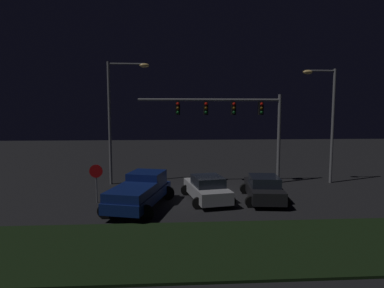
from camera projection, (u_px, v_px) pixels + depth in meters
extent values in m
plane|color=black|center=(209.00, 194.00, 20.39)|extent=(80.00, 80.00, 0.00)
cube|color=black|center=(234.00, 246.00, 12.31)|extent=(25.06, 5.26, 0.10)
cube|color=navy|center=(140.00, 196.00, 17.24)|extent=(3.34, 5.73, 0.55)
cube|color=navy|center=(147.00, 179.00, 18.33)|extent=(2.27, 2.31, 0.85)
cube|color=black|center=(147.00, 177.00, 18.31)|extent=(2.10, 1.93, 0.51)
cube|color=navy|center=(132.00, 192.00, 16.14)|extent=(2.64, 3.42, 0.45)
cylinder|color=black|center=(135.00, 191.00, 19.37)|extent=(0.80, 0.22, 0.80)
cylinder|color=black|center=(168.00, 193.00, 18.96)|extent=(0.80, 0.22, 0.80)
cylinder|color=black|center=(106.00, 211.00, 15.57)|extent=(0.80, 0.22, 0.80)
cylinder|color=black|center=(145.00, 213.00, 15.17)|extent=(0.80, 0.22, 0.80)
cube|color=black|center=(263.00, 190.00, 18.80)|extent=(2.31, 4.58, 0.70)
cube|color=black|center=(264.00, 181.00, 18.49)|extent=(1.83, 2.18, 0.55)
cylinder|color=black|center=(245.00, 189.00, 20.37)|extent=(0.64, 0.22, 0.64)
cylinder|color=black|center=(274.00, 189.00, 20.26)|extent=(0.64, 0.22, 0.64)
cylinder|color=black|center=(251.00, 202.00, 17.39)|extent=(0.64, 0.22, 0.64)
cylinder|color=black|center=(285.00, 202.00, 17.29)|extent=(0.64, 0.22, 0.64)
cube|color=#B7B7BC|center=(207.00, 190.00, 18.76)|extent=(2.55, 4.65, 0.70)
cube|color=black|center=(208.00, 181.00, 18.45)|extent=(1.93, 2.25, 0.55)
cylinder|color=black|center=(186.00, 190.00, 20.01)|extent=(0.64, 0.22, 0.64)
cylinder|color=black|center=(214.00, 188.00, 20.45)|extent=(0.64, 0.22, 0.64)
cylinder|color=black|center=(198.00, 203.00, 17.12)|extent=(0.64, 0.22, 0.64)
cylinder|color=black|center=(230.00, 201.00, 17.56)|extent=(0.64, 0.22, 0.64)
cylinder|color=slate|center=(279.00, 139.00, 23.24)|extent=(0.24, 0.24, 6.50)
cylinder|color=slate|center=(210.00, 100.00, 22.64)|extent=(10.20, 0.18, 0.18)
cube|color=black|center=(261.00, 108.00, 22.93)|extent=(0.32, 0.44, 0.95)
sphere|color=red|center=(262.00, 104.00, 22.67)|extent=(0.22, 0.22, 0.22)
sphere|color=#59380A|center=(262.00, 108.00, 22.70)|extent=(0.22, 0.22, 0.22)
sphere|color=#0C4719|center=(262.00, 112.00, 22.73)|extent=(0.22, 0.22, 0.22)
cube|color=black|center=(233.00, 108.00, 22.81)|extent=(0.32, 0.44, 0.95)
sphere|color=red|center=(234.00, 104.00, 22.55)|extent=(0.22, 0.22, 0.22)
sphere|color=#59380A|center=(234.00, 108.00, 22.58)|extent=(0.22, 0.22, 0.22)
sphere|color=#0C4719|center=(234.00, 112.00, 22.61)|extent=(0.22, 0.22, 0.22)
cube|color=black|center=(206.00, 108.00, 22.68)|extent=(0.32, 0.44, 0.95)
sphere|color=red|center=(206.00, 104.00, 22.42)|extent=(0.22, 0.22, 0.22)
sphere|color=#59380A|center=(206.00, 108.00, 22.45)|extent=(0.22, 0.22, 0.22)
sphere|color=#0C4719|center=(206.00, 112.00, 22.48)|extent=(0.22, 0.22, 0.22)
cube|color=black|center=(178.00, 108.00, 22.56)|extent=(0.32, 0.44, 0.95)
sphere|color=red|center=(178.00, 104.00, 22.30)|extent=(0.22, 0.22, 0.22)
sphere|color=#59380A|center=(178.00, 108.00, 22.33)|extent=(0.22, 0.22, 0.22)
sphere|color=#0C4719|center=(178.00, 112.00, 22.36)|extent=(0.22, 0.22, 0.22)
cylinder|color=slate|center=(110.00, 124.00, 22.71)|extent=(0.20, 0.20, 8.77)
cylinder|color=slate|center=(126.00, 64.00, 22.36)|extent=(2.53, 0.12, 0.12)
ellipsoid|color=#F9CC72|center=(144.00, 65.00, 22.45)|extent=(0.70, 0.44, 0.30)
cylinder|color=slate|center=(333.00, 127.00, 23.17)|extent=(0.20, 0.20, 8.33)
cylinder|color=slate|center=(321.00, 71.00, 22.71)|extent=(2.01, 0.12, 0.12)
ellipsoid|color=#F9CC72|center=(308.00, 72.00, 22.66)|extent=(0.70, 0.44, 0.30)
cylinder|color=slate|center=(96.00, 184.00, 18.28)|extent=(0.07, 0.07, 2.20)
cylinder|color=#B20C0F|center=(96.00, 171.00, 18.17)|extent=(0.76, 0.03, 0.76)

